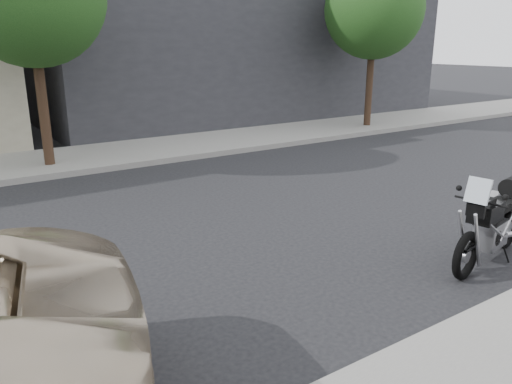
# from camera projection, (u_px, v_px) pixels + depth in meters

# --- Properties ---
(ground) EXTENTS (120.00, 120.00, 0.00)m
(ground) POSITION_uv_depth(u_px,v_px,m) (249.00, 224.00, 8.67)
(ground) COLOR black
(ground) RESTS_ON ground
(far_sidewalk) EXTENTS (44.00, 3.00, 0.15)m
(far_sidewalk) POSITION_uv_depth(u_px,v_px,m) (122.00, 154.00, 13.83)
(far_sidewalk) COLOR gray
(far_sidewalk) RESTS_ON ground
(far_building_dark) EXTENTS (16.00, 11.00, 7.00)m
(far_building_dark) POSITION_uv_depth(u_px,v_px,m) (216.00, 31.00, 22.13)
(far_building_dark) COLOR #2A2A2F
(far_building_dark) RESTS_ON ground
(street_tree_left) EXTENTS (3.40, 3.40, 5.70)m
(street_tree_left) POSITION_uv_depth(u_px,v_px,m) (374.00, 9.00, 17.04)
(street_tree_left) COLOR #382619
(street_tree_left) RESTS_ON far_sidewalk
(motorcycle) EXTENTS (2.15, 0.95, 1.37)m
(motorcycle) POSITION_uv_depth(u_px,v_px,m) (493.00, 220.00, 7.14)
(motorcycle) COLOR black
(motorcycle) RESTS_ON ground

